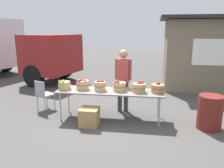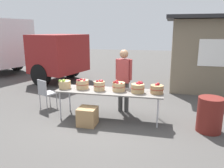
# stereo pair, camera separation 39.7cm
# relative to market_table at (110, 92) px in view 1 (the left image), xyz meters

# --- Properties ---
(ground_plane) EXTENTS (40.00, 40.00, 0.00)m
(ground_plane) POSITION_rel_market_table_xyz_m (0.00, 0.00, -0.71)
(ground_plane) COLOR #474442
(market_table) EXTENTS (2.70, 0.76, 0.75)m
(market_table) POSITION_rel_market_table_xyz_m (0.00, 0.00, 0.00)
(market_table) COLOR slate
(market_table) RESTS_ON ground
(apple_basket_green_0) EXTENTS (0.32, 0.32, 0.26)m
(apple_basket_green_0) POSITION_rel_market_table_xyz_m (-1.19, -0.05, 0.15)
(apple_basket_green_0) COLOR tan
(apple_basket_green_0) RESTS_ON market_table
(apple_basket_red_0) EXTENTS (0.34, 0.34, 0.28)m
(apple_basket_red_0) POSITION_rel_market_table_xyz_m (-0.73, 0.02, 0.16)
(apple_basket_red_0) COLOR tan
(apple_basket_red_0) RESTS_ON market_table
(apple_basket_red_1) EXTENTS (0.30, 0.30, 0.28)m
(apple_basket_red_1) POSITION_rel_market_table_xyz_m (-0.25, -0.04, 0.16)
(apple_basket_red_1) COLOR tan
(apple_basket_red_1) RESTS_ON market_table
(apple_basket_red_2) EXTENTS (0.33, 0.33, 0.27)m
(apple_basket_red_2) POSITION_rel_market_table_xyz_m (0.24, 0.02, 0.15)
(apple_basket_red_2) COLOR tan
(apple_basket_red_2) RESTS_ON market_table
(apple_basket_red_3) EXTENTS (0.34, 0.34, 0.27)m
(apple_basket_red_3) POSITION_rel_market_table_xyz_m (0.73, -0.02, 0.16)
(apple_basket_red_3) COLOR tan
(apple_basket_red_3) RESTS_ON market_table
(apple_basket_red_4) EXTENTS (0.33, 0.33, 0.26)m
(apple_basket_red_4) POSITION_rel_market_table_xyz_m (1.18, 0.01, 0.15)
(apple_basket_red_4) COLOR #A87F51
(apple_basket_red_4) RESTS_ON market_table
(vendor_adult) EXTENTS (0.46, 0.26, 1.74)m
(vendor_adult) POSITION_rel_market_table_xyz_m (0.26, 0.58, 0.31)
(vendor_adult) COLOR #3F3F3F
(vendor_adult) RESTS_ON ground
(food_kiosk) EXTENTS (3.57, 2.99, 2.74)m
(food_kiosk) POSITION_rel_market_table_xyz_m (3.10, 3.92, 0.67)
(food_kiosk) COLOR #726651
(food_kiosk) RESTS_ON ground
(folding_chair) EXTENTS (0.54, 0.54, 0.86)m
(folding_chair) POSITION_rel_market_table_xyz_m (-1.99, 0.34, -0.21)
(folding_chair) COLOR #99999E
(folding_chair) RESTS_ON ground
(trash_barrel) EXTENTS (0.55, 0.55, 0.80)m
(trash_barrel) POSITION_rel_market_table_xyz_m (2.38, -0.23, -0.32)
(trash_barrel) COLOR maroon
(trash_barrel) RESTS_ON ground
(produce_crate) EXTENTS (0.44, 0.44, 0.44)m
(produce_crate) POSITION_rel_market_table_xyz_m (-0.42, -0.52, -0.50)
(produce_crate) COLOR #A87F51
(produce_crate) RESTS_ON ground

